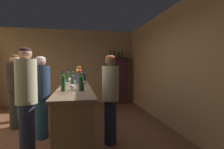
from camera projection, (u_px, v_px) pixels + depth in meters
name	position (u px, v px, depth m)	size (l,w,h in m)	color
floor	(59.00, 141.00, 3.40)	(8.78, 8.78, 0.00)	brown
wall_back	(68.00, 67.00, 6.70)	(5.13, 0.12, 2.83)	#A5815A
wall_right	(180.00, 68.00, 3.81)	(0.12, 6.88, 2.83)	#AA8256
bar_counter	(75.00, 113.00, 3.46)	(0.58, 2.95, 1.06)	olive
display_cabinet	(116.00, 80.00, 6.79)	(0.89, 0.37, 1.79)	#331A1D
wine_bottle_chardonnay	(63.00, 82.00, 2.73)	(0.07, 0.07, 0.32)	#29532C
wine_bottle_malbec	(68.00, 76.00, 4.30)	(0.08, 0.08, 0.33)	#2A4630
wine_bottle_syrah	(84.00, 77.00, 4.04)	(0.07, 0.07, 0.34)	#1A2535
wine_bottle_rose	(81.00, 82.00, 2.77)	(0.08, 0.08, 0.30)	#13341B
wine_bottle_merlot	(72.00, 79.00, 3.49)	(0.07, 0.07, 0.30)	#2D5335
wine_bottle_pinot	(73.00, 75.00, 4.64)	(0.06, 0.06, 0.33)	#222F37
wine_glass_front	(71.00, 79.00, 3.82)	(0.07, 0.07, 0.15)	white
wine_glass_mid	(84.00, 83.00, 2.94)	(0.07, 0.07, 0.15)	white
wine_glass_rear	(70.00, 80.00, 3.60)	(0.06, 0.06, 0.15)	white
wine_glass_spare	(72.00, 87.00, 2.50)	(0.07, 0.07, 0.13)	white
flower_arrangement	(79.00, 77.00, 3.97)	(0.14, 0.14, 0.39)	#3C486A
cheese_plate	(67.00, 83.00, 3.90)	(0.20, 0.20, 0.01)	white
display_bottle_left	(110.00, 54.00, 6.70)	(0.07, 0.07, 0.33)	#2C4A2E
display_bottle_midleft	(114.00, 54.00, 6.73)	(0.07, 0.07, 0.33)	#40261E
display_bottle_center	(119.00, 54.00, 6.77)	(0.07, 0.07, 0.27)	#202833
display_bottle_midright	(122.00, 54.00, 6.79)	(0.06, 0.06, 0.30)	#2E5328
patron_in_grey	(26.00, 98.00, 2.67)	(0.32, 0.32, 1.74)	#1F2642
patron_in_navy	(15.00, 88.00, 4.06)	(0.39, 0.39, 1.73)	#262926
patron_redhead	(41.00, 93.00, 3.50)	(0.35, 0.35, 1.65)	navy
patron_tall	(23.00, 87.00, 4.64)	(0.33, 0.33, 1.62)	brown
bartender	(110.00, 95.00, 3.23)	(0.31, 0.31, 1.66)	#222A45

